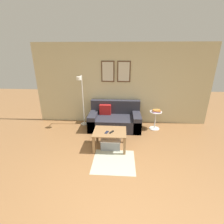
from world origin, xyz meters
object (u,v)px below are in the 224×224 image
at_px(coffee_table, 110,135).
at_px(storage_bin, 111,142).
at_px(couch, 115,119).
at_px(remote_control, 112,132).
at_px(book_stack, 156,111).
at_px(cell_phone, 107,132).
at_px(side_table, 155,119).
at_px(floor_lamp, 82,97).

xyz_separation_m(coffee_table, storage_bin, (0.02, 0.04, -0.24)).
xyz_separation_m(couch, remote_control, (-0.01, -1.25, 0.20)).
xyz_separation_m(coffee_table, book_stack, (1.33, 1.14, 0.24)).
xyz_separation_m(couch, cell_phone, (-0.13, -1.26, 0.19)).
distance_m(couch, side_table, 1.25).
distance_m(couch, coffee_table, 1.20).
height_order(side_table, book_stack, book_stack).
bearing_deg(coffee_table, storage_bin, 60.61).
distance_m(side_table, book_stack, 0.26).
bearing_deg(remote_control, cell_phone, -144.54).
height_order(coffee_table, book_stack, book_stack).
distance_m(floor_lamp, remote_control, 1.71).
xyz_separation_m(coffee_table, side_table, (1.31, 1.16, -0.02)).
bearing_deg(storage_bin, couch, 88.02).
xyz_separation_m(coffee_table, floor_lamp, (-0.96, 1.22, 0.61)).
bearing_deg(book_stack, storage_bin, -139.69).
relative_size(coffee_table, floor_lamp, 0.49).
bearing_deg(book_stack, floor_lamp, 178.02).
bearing_deg(remote_control, side_table, 74.62).
xyz_separation_m(couch, floor_lamp, (-1.02, 0.03, 0.70)).
relative_size(book_stack, remote_control, 1.68).
height_order(coffee_table, remote_control, remote_control).
bearing_deg(cell_phone, floor_lamp, 142.94).
height_order(storage_bin, book_stack, book_stack).
distance_m(coffee_table, cell_phone, 0.14).
bearing_deg(side_table, couch, 178.51).
relative_size(couch, book_stack, 6.28).
bearing_deg(book_stack, coffee_table, -139.19).
relative_size(coffee_table, book_stack, 3.16).
relative_size(floor_lamp, cell_phone, 11.50).
bearing_deg(coffee_table, couch, 87.05).
relative_size(coffee_table, remote_control, 5.31).
bearing_deg(storage_bin, cell_phone, -130.95).
relative_size(floor_lamp, side_table, 2.82).
bearing_deg(coffee_table, book_stack, 40.81).
bearing_deg(couch, storage_bin, -91.98).
relative_size(side_table, cell_phone, 4.08).
bearing_deg(coffee_table, floor_lamp, 128.16).
bearing_deg(floor_lamp, storage_bin, -50.33).
xyz_separation_m(remote_control, cell_phone, (-0.12, -0.01, -0.01)).
relative_size(couch, cell_phone, 11.30).
bearing_deg(storage_bin, side_table, 40.96).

